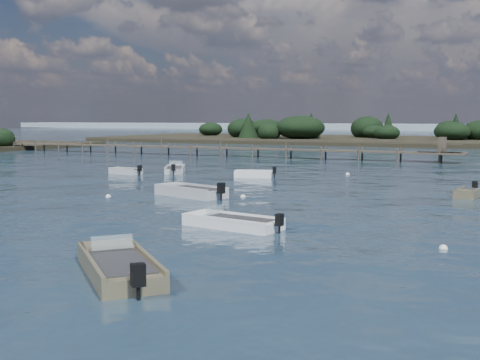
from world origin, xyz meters
The scene contains 14 objects.
ground centered at (0.00, 60.00, 0.00)m, with size 400.00×400.00×0.00m, color #162634.
dinghy_near_olive centered at (1.18, -3.77, 0.17)m, with size 4.78×4.59×1.27m.
tender_far_grey centered at (-18.24, 23.08, 0.14)m, with size 3.27×1.61×1.04m.
dinghy_mid_grey centered at (-6.05, 12.90, 0.17)m, with size 5.15×3.11×1.28m.
dinghy_mid_white_a centered at (0.76, 4.72, 0.14)m, with size 4.72×2.33×1.08m.
dinghy_extra_b centered at (-15.43, 26.40, 0.15)m, with size 3.41×4.61×1.17m.
dinghy_extra_a centered at (9.00, 19.82, 0.14)m, with size 1.54×3.11×1.02m.
tender_far_white centered at (-7.40, 25.08, 0.16)m, with size 3.35×1.98×1.13m.
buoy_b centered at (9.45, 4.15, 0.00)m, with size 0.32×0.32×0.32m, color white.
buoy_c centered at (-10.31, 10.54, 0.00)m, with size 0.32×0.32×0.32m, color white.
buoy_e centered at (-1.37, 30.79, 0.00)m, with size 0.32×0.32×0.32m, color white.
buoy_extra_a centered at (-3.05, 13.91, 0.00)m, with size 0.32×0.32×0.32m, color white.
jetty centered at (-21.74, 47.99, 0.98)m, with size 64.50×3.20×3.40m.
distant_haze centered at (-90.00, 230.00, 0.00)m, with size 280.00×20.00×2.40m, color #8598A4.
Camera 1 is at (11.96, -18.00, 4.64)m, focal length 45.00 mm.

